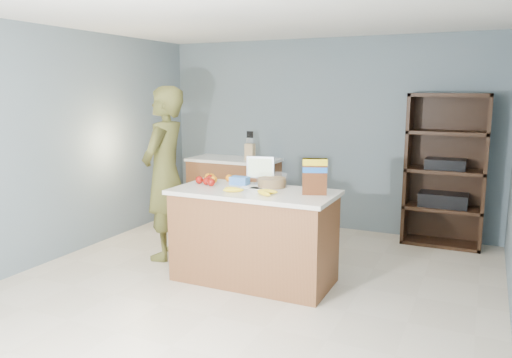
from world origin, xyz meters
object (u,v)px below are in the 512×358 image
at_px(person, 165,174).
at_px(tv, 260,169).
at_px(shelving_unit, 445,173).
at_px(cereal_box, 315,174).
at_px(counter_peninsula, 254,239).

distance_m(person, tv, 1.12).
relative_size(shelving_unit, tv, 6.38).
xyz_separation_m(shelving_unit, person, (-2.73, -1.81, 0.08)).
xyz_separation_m(person, cereal_box, (1.76, -0.19, 0.15)).
bearing_deg(person, tv, 84.83).
xyz_separation_m(counter_peninsula, person, (-1.18, 0.24, 0.52)).
bearing_deg(person, counter_peninsula, 69.90).
bearing_deg(counter_peninsula, cereal_box, 5.16).
bearing_deg(cereal_box, tv, 158.74).
xyz_separation_m(counter_peninsula, tv, (-0.07, 0.31, 0.64)).
distance_m(person, cereal_box, 1.78).
distance_m(counter_peninsula, cereal_box, 0.89).
distance_m(counter_peninsula, tv, 0.72).
height_order(person, cereal_box, person).
height_order(counter_peninsula, cereal_box, cereal_box).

